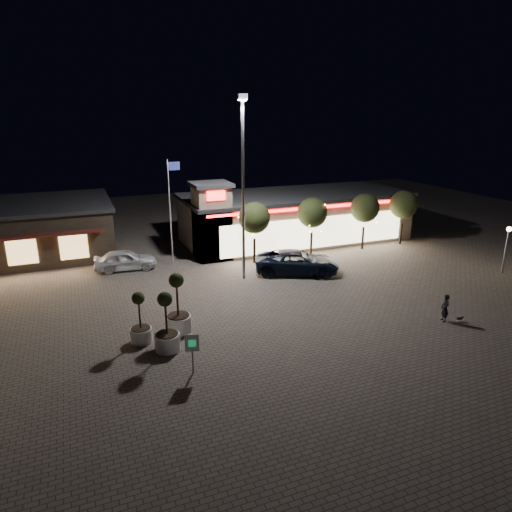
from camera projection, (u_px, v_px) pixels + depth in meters
name	position (u px, v px, depth m)	size (l,w,h in m)	color
ground	(261.00, 331.00, 24.61)	(90.00, 90.00, 0.00)	#62594F
retail_building	(291.00, 217.00, 41.31)	(20.40, 8.40, 6.10)	tan
restaurant_building	(5.00, 231.00, 36.64)	(16.40, 11.00, 4.30)	#382D23
floodlight_pole	(243.00, 179.00, 30.28)	(0.60, 0.40, 12.38)	gray
flagpole	(171.00, 204.00, 34.00)	(0.95, 0.10, 8.00)	white
lamp_post_east	(507.00, 240.00, 32.75)	(0.36, 0.36, 3.48)	gray
string_tree_a	(254.00, 218.00, 34.68)	(2.42, 2.42, 4.79)	#332319
string_tree_b	(312.00, 213.00, 36.46)	(2.42, 2.42, 4.79)	#332319
string_tree_c	(365.00, 208.00, 38.24)	(2.42, 2.42, 4.79)	#332319
string_tree_d	(404.00, 205.00, 39.66)	(2.42, 2.42, 4.79)	#332319
pickup_truck	(297.00, 262.00, 33.16)	(2.80, 6.07, 1.69)	black
white_sedan	(125.00, 260.00, 33.92)	(1.81, 4.50, 1.53)	silver
pedestrian	(445.00, 308.00, 25.50)	(0.58, 0.38, 1.60)	black
dog	(460.00, 318.00, 25.63)	(0.46, 0.22, 0.24)	#59514C
planter_left	(141.00, 327.00, 23.19)	(1.12, 1.12, 2.75)	white
planter_mid	(167.00, 332.00, 22.38)	(1.25, 1.25, 3.08)	white
planter_right	(178.00, 314.00, 24.24)	(1.36, 1.36, 3.33)	white
valet_sign	(192.00, 346.00, 20.27)	(0.62, 0.22, 1.90)	gray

